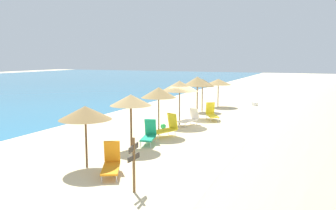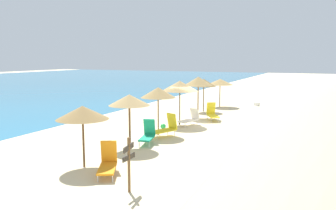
{
  "view_description": "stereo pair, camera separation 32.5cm",
  "coord_description": "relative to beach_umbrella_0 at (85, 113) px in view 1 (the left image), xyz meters",
  "views": [
    {
      "loc": [
        -21.18,
        -7.43,
        4.33
      ],
      "look_at": [
        -1.7,
        1.1,
        1.42
      ],
      "focal_mm": 37.51,
      "sensor_mm": 36.0,
      "label": 1
    },
    {
      "loc": [
        -21.05,
        -7.73,
        4.33
      ],
      "look_at": [
        -1.7,
        1.1,
        1.42
      ],
      "focal_mm": 37.51,
      "sensor_mm": 36.0,
      "label": 2
    }
  ],
  "objects": [
    {
      "name": "wooden_signpost",
      "position": [
        -1.52,
        -2.98,
        -1.11
      ],
      "size": [
        0.83,
        0.18,
        1.8
      ],
      "rotation": [
        0.0,
        0.0,
        0.17
      ],
      "color": "brown",
      "rests_on": "ground_plane"
    },
    {
      "name": "lounge_chair_3",
      "position": [
        4.38,
        -0.54,
        -1.69
      ],
      "size": [
        1.51,
        0.92,
        1.21
      ],
      "rotation": [
        0.0,
        0.0,
        1.83
      ],
      "color": "#199972",
      "rests_on": "ground_plane"
    },
    {
      "name": "beach_umbrella_3",
      "position": [
        9.66,
        -0.08,
        0.33
      ],
      "size": [
        2.35,
        2.35,
        2.85
      ],
      "color": "brown",
      "rests_on": "ground_plane"
    },
    {
      "name": "lounge_chair_2",
      "position": [
        6.2,
        -0.7,
        -1.68
      ],
      "size": [
        1.7,
        1.21,
        1.25
      ],
      "rotation": [
        0.0,
        0.0,
        1.18
      ],
      "color": "yellow",
      "rests_on": "ground_plane"
    },
    {
      "name": "beach_ball",
      "position": [
        8.0,
        0.31,
        -2.01
      ],
      "size": [
        0.33,
        0.33,
        0.33
      ],
      "primitive_type": "sphere",
      "color": "green",
      "rests_on": "ground_plane"
    },
    {
      "name": "lounge_chair_1",
      "position": [
        12.1,
        -1.51,
        -1.7
      ],
      "size": [
        1.66,
        1.3,
        1.2
      ],
      "rotation": [
        0.0,
        0.0,
        2.09
      ],
      "color": "yellow",
      "rests_on": "ground_plane"
    },
    {
      "name": "beach_umbrella_1",
      "position": [
        3.34,
        -0.13,
        0.13
      ],
      "size": [
        1.98,
        1.98,
        2.58
      ],
      "color": "brown",
      "rests_on": "ground_plane"
    },
    {
      "name": "beach_umbrella_5",
      "position": [
        15.68,
        0.36,
        0.13
      ],
      "size": [
        1.93,
        1.93,
        2.61
      ],
      "color": "brown",
      "rests_on": "ground_plane"
    },
    {
      "name": "beach_umbrella_2",
      "position": [
        6.45,
        -0.12,
        0.21
      ],
      "size": [
        1.95,
        1.95,
        2.68
      ],
      "color": "brown",
      "rests_on": "ground_plane"
    },
    {
      "name": "beach_umbrella_4",
      "position": [
        12.74,
        -0.22,
        0.45
      ],
      "size": [
        2.04,
        2.04,
        2.96
      ],
      "color": "brown",
      "rests_on": "ground_plane"
    },
    {
      "name": "beach_umbrella_6",
      "position": [
        18.94,
        -0.05,
        0.0
      ],
      "size": [
        2.26,
        2.26,
        2.45
      ],
      "color": "brown",
      "rests_on": "ground_plane"
    },
    {
      "name": "cooler_box",
      "position": [
        20.8,
        -2.95,
        -2.03
      ],
      "size": [
        0.54,
        0.57,
        0.31
      ],
      "primitive_type": "cube",
      "rotation": [
        0.0,
        0.0,
        0.94
      ],
      "color": "white",
      "rests_on": "ground_plane"
    },
    {
      "name": "ground_plane",
      "position": [
        10.17,
        -0.9,
        -2.18
      ],
      "size": [
        160.0,
        160.0,
        0.0
      ],
      "primitive_type": "plane",
      "color": "beige"
    },
    {
      "name": "lounge_chair_0",
      "position": [
        -0.33,
        -1.35,
        -1.74
      ],
      "size": [
        1.62,
        1.24,
        1.18
      ],
      "rotation": [
        0.0,
        0.0,
        2.05
      ],
      "color": "orange",
      "rests_on": "ground_plane"
    },
    {
      "name": "beach_umbrella_0",
      "position": [
        0.0,
        0.0,
        0.0
      ],
      "size": [
        2.06,
        2.06,
        2.45
      ],
      "color": "brown",
      "rests_on": "ground_plane"
    },
    {
      "name": "lounge_chair_4",
      "position": [
        9.76,
        -0.76,
        -1.74
      ],
      "size": [
        1.67,
        1.0,
        1.05
      ],
      "rotation": [
        0.0,
        0.0,
        1.29
      ],
      "color": "white",
      "rests_on": "ground_plane"
    }
  ]
}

